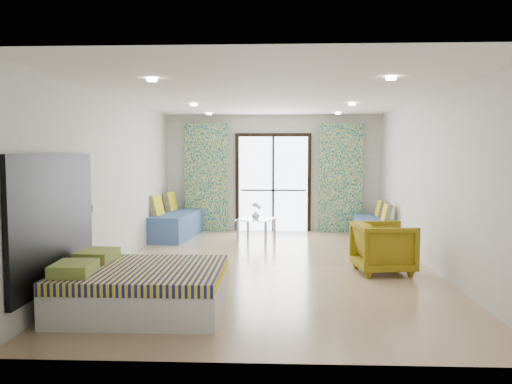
{
  "coord_description": "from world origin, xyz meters",
  "views": [
    {
      "loc": [
        0.07,
        -7.92,
        1.8
      ],
      "look_at": [
        -0.27,
        0.58,
        1.15
      ],
      "focal_mm": 35.0,
      "sensor_mm": 36.0,
      "label": 1
    }
  ],
  "objects_px": {
    "bed": "(141,288)",
    "armchair": "(384,245)",
    "coffee_table": "(256,221)",
    "daybed_left": "(175,224)",
    "daybed_right": "(373,228)"
  },
  "relations": [
    {
      "from": "bed",
      "to": "armchair",
      "type": "bearing_deg",
      "value": 31.95
    },
    {
      "from": "armchair",
      "to": "coffee_table",
      "type": "bearing_deg",
      "value": 29.59
    },
    {
      "from": "bed",
      "to": "armchair",
      "type": "distance_m",
      "value": 3.75
    },
    {
      "from": "coffee_table",
      "to": "armchair",
      "type": "relative_size",
      "value": 1.02
    },
    {
      "from": "bed",
      "to": "daybed_left",
      "type": "height_order",
      "value": "daybed_left"
    },
    {
      "from": "daybed_left",
      "to": "coffee_table",
      "type": "relative_size",
      "value": 2.32
    },
    {
      "from": "daybed_left",
      "to": "daybed_right",
      "type": "relative_size",
      "value": 1.23
    },
    {
      "from": "daybed_left",
      "to": "armchair",
      "type": "relative_size",
      "value": 2.38
    },
    {
      "from": "coffee_table",
      "to": "bed",
      "type": "bearing_deg",
      "value": -103.47
    },
    {
      "from": "bed",
      "to": "armchair",
      "type": "xyz_separation_m",
      "value": [
        3.18,
        1.98,
        0.16
      ]
    },
    {
      "from": "coffee_table",
      "to": "armchair",
      "type": "distance_m",
      "value": 3.44
    },
    {
      "from": "coffee_table",
      "to": "daybed_right",
      "type": "bearing_deg",
      "value": 4.87
    },
    {
      "from": "daybed_left",
      "to": "armchair",
      "type": "height_order",
      "value": "daybed_left"
    },
    {
      "from": "bed",
      "to": "daybed_left",
      "type": "xyz_separation_m",
      "value": [
        -0.64,
        5.04,
        0.03
      ]
    },
    {
      "from": "daybed_left",
      "to": "armchair",
      "type": "distance_m",
      "value": 4.9
    }
  ]
}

